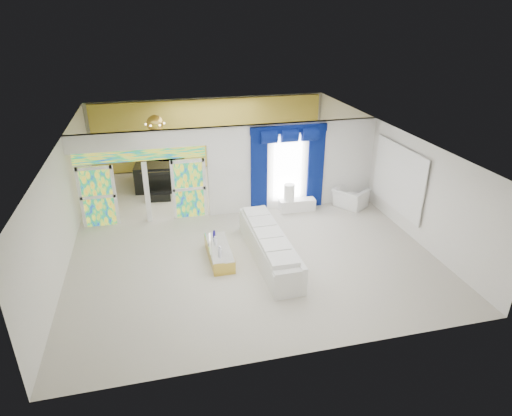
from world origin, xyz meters
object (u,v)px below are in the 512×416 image
object	(u,v)px
coffee_table	(219,253)
armchair	(350,198)
grand_piano	(157,173)
white_sofa	(269,247)
console_table	(297,205)

from	to	relation	value
coffee_table	armchair	xyz separation A→B (m)	(5.04, 2.44, 0.15)
grand_piano	white_sofa	bearing A→B (deg)	-60.26
coffee_table	grand_piano	xyz separation A→B (m)	(-1.47, 6.15, 0.31)
armchair	grand_piano	world-z (taller)	grand_piano
armchair	grand_piano	bearing A→B (deg)	25.42
white_sofa	armchair	world-z (taller)	white_sofa
console_table	white_sofa	bearing A→B (deg)	-121.78
white_sofa	armchair	size ratio (longest dim) A/B	3.66
white_sofa	console_table	world-z (taller)	white_sofa
armchair	grand_piano	xyz separation A→B (m)	(-6.51, 3.71, 0.16)
white_sofa	coffee_table	world-z (taller)	white_sofa
white_sofa	armchair	bearing A→B (deg)	35.62
console_table	armchair	world-z (taller)	armchair
coffee_table	armchair	size ratio (longest dim) A/B	1.64
armchair	grand_piano	distance (m)	7.50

